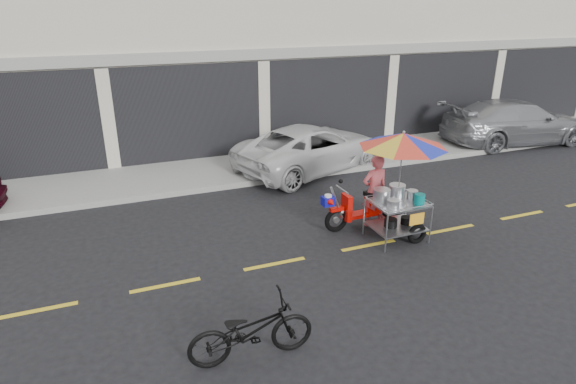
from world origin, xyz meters
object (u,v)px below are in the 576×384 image
object	(u,v)px
white_pickup	(312,148)
food_vendor_rig	(391,169)
near_bicycle	(251,330)
silver_pickup	(516,122)

from	to	relation	value
white_pickup	food_vendor_rig	xyz separation A→B (m)	(-0.19, -4.31, 0.77)
food_vendor_rig	near_bicycle	bearing A→B (deg)	-145.71
white_pickup	silver_pickup	world-z (taller)	silver_pickup
near_bicycle	food_vendor_rig	distance (m)	4.71
food_vendor_rig	silver_pickup	bearing A→B (deg)	28.52
silver_pickup	near_bicycle	xyz separation A→B (m)	(-11.50, -6.96, -0.29)
near_bicycle	food_vendor_rig	world-z (taller)	food_vendor_rig
near_bicycle	silver_pickup	bearing A→B (deg)	-55.64
silver_pickup	near_bicycle	bearing A→B (deg)	126.79
white_pickup	food_vendor_rig	bearing A→B (deg)	157.84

